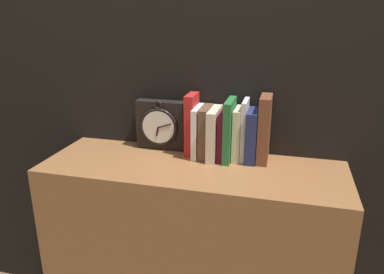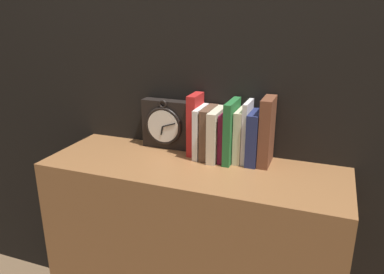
# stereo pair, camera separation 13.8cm
# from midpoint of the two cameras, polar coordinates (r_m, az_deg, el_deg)

# --- Properties ---
(wall_back) EXTENTS (6.00, 0.05, 2.60)m
(wall_back) POSITION_cam_midpoint_polar(r_m,az_deg,el_deg) (1.53, -0.49, 13.33)
(wall_back) COLOR black
(wall_back) RESTS_ON ground_plane
(bookshelf) EXTENTS (1.16, 0.40, 0.88)m
(bookshelf) POSITION_cam_midpoint_polar(r_m,az_deg,el_deg) (1.65, -2.53, -18.71)
(bookshelf) COLOR #936038
(bookshelf) RESTS_ON ground_plane
(clock) EXTENTS (0.21, 0.07, 0.22)m
(clock) POSITION_cam_midpoint_polar(r_m,az_deg,el_deg) (1.58, -7.28, 1.78)
(clock) COLOR black
(clock) RESTS_ON bookshelf
(book_slot0_red) EXTENTS (0.04, 0.11, 0.25)m
(book_slot0_red) POSITION_cam_midpoint_polar(r_m,az_deg,el_deg) (1.51, -2.67, 1.90)
(book_slot0_red) COLOR red
(book_slot0_red) RESTS_ON bookshelf
(book_slot1_white) EXTENTS (0.02, 0.14, 0.20)m
(book_slot1_white) POSITION_cam_midpoint_polar(r_m,az_deg,el_deg) (1.50, -1.76, 0.81)
(book_slot1_white) COLOR white
(book_slot1_white) RESTS_ON bookshelf
(book_slot2_brown) EXTENTS (0.03, 0.14, 0.20)m
(book_slot2_brown) POSITION_cam_midpoint_polar(r_m,az_deg,el_deg) (1.49, -0.53, 0.72)
(book_slot2_brown) COLOR brown
(book_slot2_brown) RESTS_ON bookshelf
(book_slot3_cream) EXTENTS (0.04, 0.16, 0.20)m
(book_slot3_cream) POSITION_cam_midpoint_polar(r_m,az_deg,el_deg) (1.47, 0.73, 0.47)
(book_slot3_cream) COLOR beige
(book_slot3_cream) RESTS_ON bookshelf
(book_slot4_maroon) EXTENTS (0.02, 0.14, 0.19)m
(book_slot4_maroon) POSITION_cam_midpoint_polar(r_m,az_deg,el_deg) (1.47, 2.01, 0.31)
(book_slot4_maroon) COLOR maroon
(book_slot4_maroon) RESTS_ON bookshelf
(book_slot5_green) EXTENTS (0.03, 0.16, 0.24)m
(book_slot5_green) POSITION_cam_midpoint_polar(r_m,az_deg,el_deg) (1.45, 3.01, 1.03)
(book_slot5_green) COLOR #256B33
(book_slot5_green) RESTS_ON bookshelf
(book_slot6_cream) EXTENTS (0.03, 0.13, 0.20)m
(book_slot6_cream) POSITION_cam_midpoint_polar(r_m,az_deg,el_deg) (1.47, 4.34, 0.44)
(book_slot6_cream) COLOR beige
(book_slot6_cream) RESTS_ON bookshelf
(book_slot7_white) EXTENTS (0.02, 0.12, 0.24)m
(book_slot7_white) POSITION_cam_midpoint_polar(r_m,az_deg,el_deg) (1.46, 5.33, 1.02)
(book_slot7_white) COLOR silver
(book_slot7_white) RESTS_ON bookshelf
(book_slot8_navy) EXTENTS (0.04, 0.14, 0.20)m
(book_slot8_navy) POSITION_cam_midpoint_polar(r_m,az_deg,el_deg) (1.46, 6.48, 0.16)
(book_slot8_navy) COLOR navy
(book_slot8_navy) RESTS_ON bookshelf
(book_slot9_brown) EXTENTS (0.04, 0.13, 0.26)m
(book_slot9_brown) POSITION_cam_midpoint_polar(r_m,az_deg,el_deg) (1.44, 8.29, 1.13)
(book_slot9_brown) COLOR brown
(book_slot9_brown) RESTS_ON bookshelf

